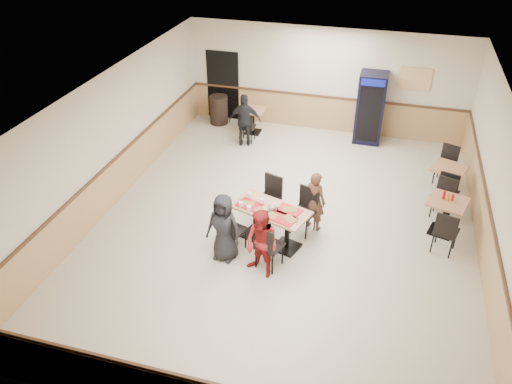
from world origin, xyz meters
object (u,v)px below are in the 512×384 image
(diner_woman_left, at_px, (224,228))
(lone_diner, at_px, (245,120))
(diner_woman_right, at_px, (262,244))
(side_table_far, at_px, (447,177))
(main_table, at_px, (271,220))
(trash_bin, at_px, (219,110))
(side_table_near, at_px, (445,212))
(diner_man_opposite, at_px, (315,201))
(pepsi_cooler, at_px, (370,108))
(back_table, at_px, (253,117))

(diner_woman_left, relative_size, lone_diner, 0.97)
(diner_woman_right, relative_size, side_table_far, 1.52)
(main_table, xyz_separation_m, side_table_far, (3.51, 2.79, -0.03))
(main_table, distance_m, lone_diner, 4.43)
(lone_diner, height_order, trash_bin, lone_diner)
(lone_diner, xyz_separation_m, side_table_far, (5.29, -1.27, -0.23))
(main_table, xyz_separation_m, side_table_near, (3.43, 1.29, -0.02))
(diner_woman_right, height_order, side_table_far, diner_woman_right)
(diner_man_opposite, distance_m, trash_bin, 5.84)
(lone_diner, distance_m, pepsi_cooler, 3.50)
(side_table_far, distance_m, back_table, 5.69)
(side_table_near, height_order, side_table_far, side_table_near)
(diner_woman_left, height_order, trash_bin, diner_woman_left)
(diner_man_opposite, distance_m, lone_diner, 4.18)
(side_table_far, height_order, pepsi_cooler, pepsi_cooler)
(main_table, bearing_deg, back_table, 128.14)
(main_table, bearing_deg, diner_woman_right, -67.62)
(side_table_far, bearing_deg, pepsi_cooler, 129.08)
(lone_diner, relative_size, side_table_far, 1.61)
(diner_man_opposite, xyz_separation_m, side_table_near, (2.67, 0.56, -0.15))
(diner_man_opposite, relative_size, back_table, 1.87)
(side_table_far, bearing_deg, side_table_near, -93.32)
(diner_woman_left, relative_size, diner_woman_right, 1.02)
(diner_woman_left, bearing_deg, pepsi_cooler, 77.05)
(diner_woman_right, xyz_separation_m, diner_man_opposite, (0.68, 1.73, -0.03))
(main_table, xyz_separation_m, lone_diner, (-1.77, 4.06, 0.20))
(diner_woman_left, bearing_deg, diner_woman_right, -10.54)
(diner_man_opposite, distance_m, side_table_far, 3.44)
(side_table_far, relative_size, back_table, 1.28)
(side_table_far, bearing_deg, diner_man_opposite, -143.23)
(back_table, bearing_deg, lone_diner, -90.00)
(diner_woman_right, relative_size, trash_bin, 1.63)
(trash_bin, bearing_deg, back_table, -16.51)
(diner_woman_right, relative_size, side_table_near, 1.53)
(diner_man_opposite, relative_size, trash_bin, 1.57)
(trash_bin, bearing_deg, lone_diner, -44.84)
(lone_diner, xyz_separation_m, side_table_near, (5.20, -2.76, -0.22))
(main_table, xyz_separation_m, trash_bin, (-2.95, 5.23, -0.11))
(side_table_near, distance_m, trash_bin, 7.50)
(main_table, height_order, lone_diner, lone_diner)
(main_table, xyz_separation_m, back_table, (-1.77, 4.88, -0.06))
(diner_man_opposite, relative_size, side_table_far, 1.47)
(side_table_near, height_order, trash_bin, trash_bin)
(diner_woman_right, distance_m, pepsi_cooler, 6.44)
(lone_diner, height_order, side_table_near, lone_diner)
(lone_diner, distance_m, side_table_far, 5.44)
(main_table, relative_size, diner_woman_left, 1.17)
(lone_diner, height_order, side_table_far, lone_diner)
(diner_man_opposite, bearing_deg, diner_woman_right, 90.01)
(lone_diner, distance_m, back_table, 0.86)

